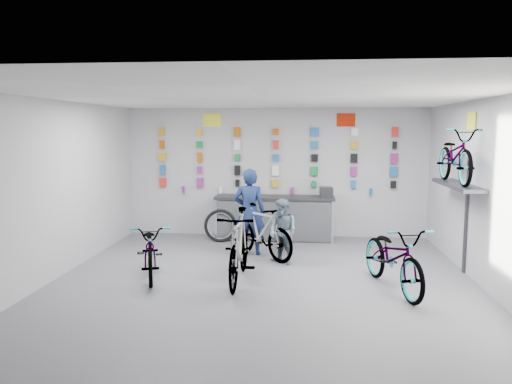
# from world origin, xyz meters

# --- Properties ---
(floor) EXTENTS (8.00, 8.00, 0.00)m
(floor) POSITION_xyz_m (0.00, 0.00, 0.00)
(floor) COLOR #525257
(floor) RESTS_ON ground
(ceiling) EXTENTS (8.00, 8.00, 0.00)m
(ceiling) POSITION_xyz_m (0.00, 0.00, 3.00)
(ceiling) COLOR white
(ceiling) RESTS_ON wall_back
(wall_back) EXTENTS (7.00, 0.00, 7.00)m
(wall_back) POSITION_xyz_m (0.00, 4.00, 1.50)
(wall_back) COLOR #B5B4B7
(wall_back) RESTS_ON floor
(wall_front) EXTENTS (7.00, 0.00, 7.00)m
(wall_front) POSITION_xyz_m (0.00, -4.00, 1.50)
(wall_front) COLOR #B5B4B7
(wall_front) RESTS_ON floor
(wall_left) EXTENTS (0.00, 8.00, 8.00)m
(wall_left) POSITION_xyz_m (-3.50, 0.00, 1.50)
(wall_left) COLOR #B5B4B7
(wall_left) RESTS_ON floor
(wall_right) EXTENTS (0.00, 8.00, 8.00)m
(wall_right) POSITION_xyz_m (3.50, 0.00, 1.50)
(wall_right) COLOR #B5B4B7
(wall_right) RESTS_ON floor
(counter) EXTENTS (2.70, 0.66, 1.00)m
(counter) POSITION_xyz_m (0.00, 3.54, 0.49)
(counter) COLOR black
(counter) RESTS_ON floor
(merch_wall) EXTENTS (5.58, 0.08, 1.56)m
(merch_wall) POSITION_xyz_m (0.04, 3.93, 1.80)
(merch_wall) COLOR red
(merch_wall) RESTS_ON wall_back
(wall_bracket) EXTENTS (0.39, 1.90, 2.00)m
(wall_bracket) POSITION_xyz_m (3.33, 1.20, 1.46)
(wall_bracket) COLOR #333338
(wall_bracket) RESTS_ON wall_right
(sign_left) EXTENTS (0.42, 0.02, 0.30)m
(sign_left) POSITION_xyz_m (-1.50, 3.98, 2.72)
(sign_left) COLOR #FEFF36
(sign_left) RESTS_ON wall_back
(sign_right) EXTENTS (0.42, 0.02, 0.30)m
(sign_right) POSITION_xyz_m (1.60, 3.98, 2.72)
(sign_right) COLOR #BA2108
(sign_right) RESTS_ON wall_back
(sign_side) EXTENTS (0.02, 0.40, 0.30)m
(sign_side) POSITION_xyz_m (3.48, 1.20, 2.65)
(sign_side) COLOR #FEFF36
(sign_side) RESTS_ON wall_right
(bike_left) EXTENTS (1.16, 1.92, 0.95)m
(bike_left) POSITION_xyz_m (-1.93, 0.43, 0.48)
(bike_left) COLOR gray
(bike_left) RESTS_ON floor
(bike_center) EXTENTS (0.59, 2.01, 1.21)m
(bike_center) POSITION_xyz_m (-0.39, 0.25, 0.60)
(bike_center) COLOR gray
(bike_center) RESTS_ON floor
(bike_right) EXTENTS (1.21, 2.13, 1.06)m
(bike_right) POSITION_xyz_m (2.06, 0.12, 0.53)
(bike_right) COLOR gray
(bike_right) RESTS_ON floor
(bike_service) EXTENTS (1.63, 1.60, 1.07)m
(bike_service) POSITION_xyz_m (-0.17, 1.87, 0.54)
(bike_service) COLOR gray
(bike_service) RESTS_ON floor
(bike_wall) EXTENTS (0.63, 1.80, 0.95)m
(bike_wall) POSITION_xyz_m (3.25, 1.20, 2.05)
(bike_wall) COLOR gray
(bike_wall) RESTS_ON wall_bracket
(clerk) EXTENTS (0.64, 0.43, 1.74)m
(clerk) POSITION_xyz_m (-0.42, 2.13, 0.87)
(clerk) COLOR #122047
(clerk) RESTS_ON floor
(customer) EXTENTS (0.76, 0.74, 1.23)m
(customer) POSITION_xyz_m (0.28, 1.48, 0.61)
(customer) COLOR slate
(customer) RESTS_ON floor
(spare_wheel) EXTENTS (0.74, 0.18, 0.74)m
(spare_wheel) POSITION_xyz_m (-1.19, 3.17, 0.37)
(spare_wheel) COLOR black
(spare_wheel) RESTS_ON floor
(register) EXTENTS (0.30, 0.32, 0.22)m
(register) POSITION_xyz_m (1.16, 3.55, 1.11)
(register) COLOR black
(register) RESTS_ON counter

